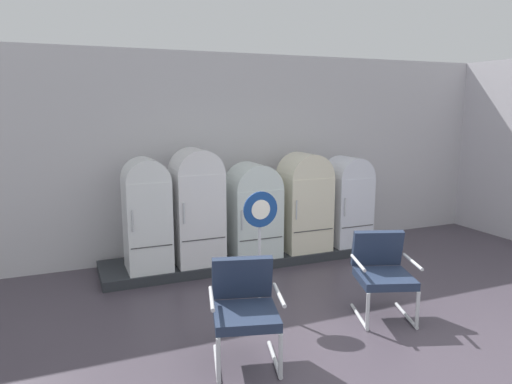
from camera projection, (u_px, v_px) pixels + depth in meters
The scene contains 11 objects.
ground at pixel (374, 358), 4.43m from camera, with size 12.00×10.00×0.05m, color #433B46.
back_wall at pixel (238, 154), 7.47m from camera, with size 11.76×0.12×3.11m.
display_plinth at pixel (253, 256), 7.16m from camera, with size 4.46×0.95×0.13m, color #292C30.
refrigerator_0 at pixel (147, 211), 6.28m from camera, with size 0.58×0.61×1.51m.
refrigerator_1 at pixel (197, 203), 6.55m from camera, with size 0.65×0.65×1.61m.
refrigerator_2 at pixel (253, 208), 6.88m from camera, with size 0.71×0.64×1.37m.
refrigerator_3 at pixel (305, 199), 7.18m from camera, with size 0.71×0.61×1.49m.
refrigerator_4 at pixel (348, 198), 7.48m from camera, with size 0.62×0.61×1.40m.
armchair_left at pixel (245, 305), 4.29m from camera, with size 0.75×0.80×0.93m.
armchair_right at pixel (382, 270), 5.21m from camera, with size 0.77×0.83×0.93m.
sign_stand at pixel (260, 256), 5.35m from camera, with size 0.41×0.32×1.38m.
Camera 1 is at (-2.59, -3.34, 2.30)m, focal length 33.06 mm.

